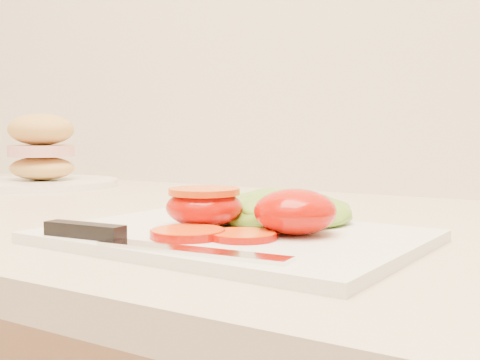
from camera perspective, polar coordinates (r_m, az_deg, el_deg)
The scene contains 9 objects.
cutting_board at distance 0.54m, azimuth -0.57°, elevation -5.39°, with size 0.32×0.23×0.01m, color silver.
tomato_half_dome at distance 0.52m, azimuth 5.25°, elevation -3.00°, with size 0.07×0.07×0.04m, color #CC0600.
tomato_half_cut at distance 0.56m, azimuth -3.42°, elevation -2.40°, with size 0.07×0.07×0.04m.
tomato_slice_0 at distance 0.51m, azimuth -4.97°, elevation -5.05°, with size 0.06×0.06×0.01m, color #FB550D.
tomato_slice_1 at distance 0.50m, azimuth 0.31°, elevation -5.29°, with size 0.05×0.05×0.01m, color #FB550D.
lettuce_leaf_0 at distance 0.60m, azimuth 1.99°, elevation -2.62°, with size 0.14×0.09×0.03m, color #7AB42F.
lettuce_leaf_1 at distance 0.58m, azimuth 5.55°, elevation -2.90°, with size 0.12×0.08×0.03m, color #7AB42F.
knife at distance 0.49m, azimuth -11.07°, elevation -5.39°, with size 0.23×0.03×0.01m.
sandwich_plate at distance 1.13m, azimuth -18.29°, elevation 1.81°, with size 0.27×0.27×0.13m.
Camera 1 is at (0.19, 1.10, 1.03)m, focal length 45.00 mm.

